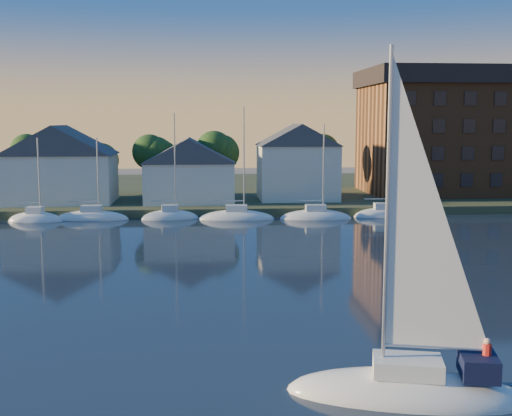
{
  "coord_description": "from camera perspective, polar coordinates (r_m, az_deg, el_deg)",
  "views": [
    {
      "loc": [
        -4.3,
        -23.7,
        11.1
      ],
      "look_at": [
        -0.5,
        22.0,
        4.89
      ],
      "focal_mm": 45.0,
      "sensor_mm": 36.0,
      "label": 1
    }
  ],
  "objects": [
    {
      "name": "clubhouse_west",
      "position": [
        83.75,
        -16.99,
        3.83
      ],
      "size": [
        13.65,
        9.45,
        9.64
      ],
      "color": "white",
      "rests_on": "shoreline_land"
    },
    {
      "name": "clubhouse_centre",
      "position": [
        80.94,
        -5.96,
        3.44
      ],
      "size": [
        11.55,
        8.4,
        8.08
      ],
      "color": "white",
      "rests_on": "shoreline_land"
    },
    {
      "name": "wooden_dock",
      "position": [
        76.63,
        -1.49,
        -0.62
      ],
      "size": [
        120.0,
        3.0,
        1.0
      ],
      "primitive_type": "cube",
      "color": "brown",
      "rests_on": "ground"
    },
    {
      "name": "ground",
      "position": [
        26.52,
        5.25,
        -17.07
      ],
      "size": [
        260.0,
        260.0,
        0.0
      ],
      "primitive_type": "plane",
      "color": "black",
      "rests_on": "ground"
    },
    {
      "name": "hero_sailboat",
      "position": [
        27.58,
        13.6,
        -14.84
      ],
      "size": [
        10.25,
        5.35,
        15.09
      ],
      "rotation": [
        0.0,
        0.0,
        2.91
      ],
      "color": "silver",
      "rests_on": "ground"
    },
    {
      "name": "shoreline_land",
      "position": [
        99.41,
        -2.25,
        1.29
      ],
      "size": [
        160.0,
        50.0,
        2.0
      ],
      "primitive_type": "cube",
      "color": "#353F25",
      "rests_on": "ground"
    },
    {
      "name": "clubhouse_east",
      "position": [
        83.76,
        3.71,
        4.2
      ],
      "size": [
        10.5,
        8.4,
        9.8
      ],
      "color": "white",
      "rests_on": "shoreline_land"
    },
    {
      "name": "condo_block",
      "position": [
        96.57,
        18.73,
        6.53
      ],
      "size": [
        31.0,
        17.0,
        17.4
      ],
      "color": "brown",
      "rests_on": "shoreline_land"
    },
    {
      "name": "tree_line",
      "position": [
        87.01,
        -0.6,
        5.12
      ],
      "size": [
        93.4,
        5.4,
        8.9
      ],
      "color": "#362818",
      "rests_on": "shoreline_land"
    },
    {
      "name": "moored_fleet",
      "position": [
        73.93,
        -10.68,
        -0.99
      ],
      "size": [
        63.5,
        2.4,
        12.05
      ],
      "color": "silver",
      "rests_on": "ground"
    }
  ]
}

